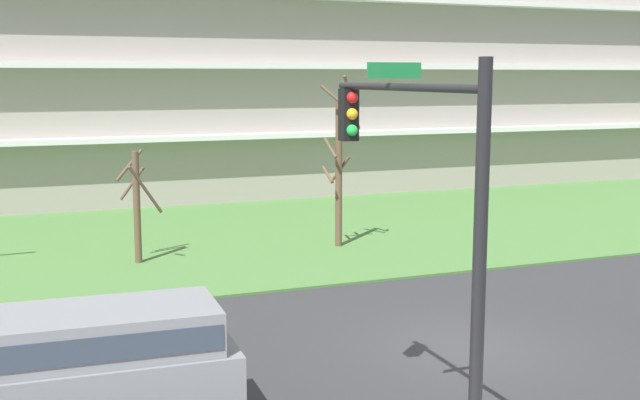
{
  "coord_description": "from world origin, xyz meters",
  "views": [
    {
      "loc": [
        -9.55,
        -15.09,
        6.14
      ],
      "look_at": [
        -1.27,
        6.0,
        2.62
      ],
      "focal_mm": 44.7,
      "sensor_mm": 36.0,
      "label": 1
    }
  ],
  "objects_px": {
    "tree_left": "(137,203)",
    "van_gray_center_left": "(78,368)",
    "tree_center": "(339,164)",
    "traffic_signal_mast": "(423,204)"
  },
  "relations": [
    {
      "from": "tree_center",
      "to": "van_gray_center_left",
      "type": "relative_size",
      "value": 1.17
    },
    {
      "from": "tree_left",
      "to": "van_gray_center_left",
      "type": "height_order",
      "value": "tree_left"
    },
    {
      "from": "van_gray_center_left",
      "to": "traffic_signal_mast",
      "type": "xyz_separation_m",
      "value": [
        4.67,
        -3.09,
        2.93
      ]
    },
    {
      "from": "tree_center",
      "to": "van_gray_center_left",
      "type": "distance_m",
      "value": 16.41
    },
    {
      "from": "tree_center",
      "to": "traffic_signal_mast",
      "type": "distance_m",
      "value": 16.88
    },
    {
      "from": "tree_center",
      "to": "van_gray_center_left",
      "type": "height_order",
      "value": "tree_center"
    },
    {
      "from": "van_gray_center_left",
      "to": "traffic_signal_mast",
      "type": "relative_size",
      "value": 0.83
    },
    {
      "from": "tree_left",
      "to": "tree_center",
      "type": "xyz_separation_m",
      "value": [
        7.13,
        -0.06,
        0.99
      ]
    },
    {
      "from": "tree_left",
      "to": "tree_center",
      "type": "relative_size",
      "value": 0.61
    },
    {
      "from": "tree_left",
      "to": "tree_center",
      "type": "distance_m",
      "value": 7.2
    }
  ]
}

